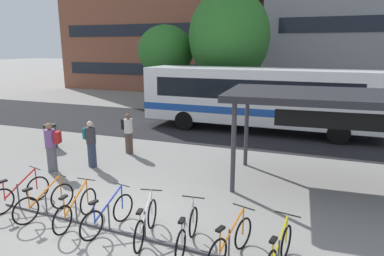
{
  "coord_description": "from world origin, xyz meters",
  "views": [
    {
      "loc": [
        4.71,
        -6.35,
        4.25
      ],
      "look_at": [
        0.54,
        4.85,
        1.41
      ],
      "focal_mm": 31.95,
      "sensor_mm": 36.0,
      "label": 1
    }
  ],
  "objects": [
    {
      "name": "parked_bicycle_blue_3",
      "position": [
        0.29,
        -0.15,
        0.38
      ],
      "size": [
        0.54,
        1.7,
        0.99
      ],
      "rotation": [
        0.0,
        0.0,
        1.38
      ],
      "color": "black",
      "rests_on": "ground"
    },
    {
      "name": "commuter_red_pack_2",
      "position": [
        -3.73,
        2.51,
        1.01
      ],
      "size": [
        0.59,
        0.46,
        1.74
      ],
      "rotation": [
        0.0,
        0.0,
        3.47
      ],
      "color": "#565660",
      "rests_on": "ground"
    },
    {
      "name": "parked_bicycle_red_0",
      "position": [
        -2.63,
        0.05,
        0.38
      ],
      "size": [
        0.6,
        1.68,
        0.99
      ],
      "rotation": [
        0.0,
        0.0,
        1.33
      ],
      "color": "black",
      "rests_on": "ground"
    },
    {
      "name": "parked_bicycle_orange_6",
      "position": [
        3.29,
        -0.28,
        0.38
      ],
      "size": [
        0.67,
        1.66,
        0.99
      ],
      "rotation": [
        0.0,
        0.0,
        1.28
      ],
      "color": "black",
      "rests_on": "ground"
    },
    {
      "name": "parked_bicycle_white_4",
      "position": [
        1.31,
        -0.18,
        0.38
      ],
      "size": [
        0.54,
        1.7,
        0.99
      ],
      "rotation": [
        0.0,
        0.0,
        1.77
      ],
      "color": "black",
      "rests_on": "ground"
    },
    {
      "name": "street_tree_1",
      "position": [
        -5.52,
        15.87,
        3.97
      ],
      "size": [
        3.89,
        3.89,
        5.76
      ],
      "color": "brown",
      "rests_on": "ground"
    },
    {
      "name": "parked_bicycle_orange_2",
      "position": [
        -0.62,
        -0.17,
        0.38
      ],
      "size": [
        0.52,
        1.72,
        0.99
      ],
      "rotation": [
        0.0,
        0.0,
        1.62
      ],
      "color": "black",
      "rests_on": "ground"
    },
    {
      "name": "ground",
      "position": [
        0.0,
        0.0,
        0.0
      ],
      "size": [
        200.0,
        200.0,
        0.0
      ],
      "primitive_type": "plane",
      "color": "gray"
    },
    {
      "name": "street_tree_0",
      "position": [
        -0.92,
        15.53,
        4.88
      ],
      "size": [
        5.14,
        5.14,
        7.83
      ],
      "color": "brown",
      "rests_on": "ground"
    },
    {
      "name": "transit_shelter",
      "position": [
        5.59,
        4.42,
        2.77
      ],
      "size": [
        7.25,
        3.69,
        2.94
      ],
      "rotation": [
        0.0,
        0.0,
        0.05
      ],
      "color": "#38383D",
      "rests_on": "ground"
    },
    {
      "name": "parked_bicycle_orange_1",
      "position": [
        -1.62,
        -0.13,
        0.38
      ],
      "size": [
        0.6,
        1.68,
        0.99
      ],
      "rotation": [
        0.0,
        0.0,
        1.33
      ],
      "color": "black",
      "rests_on": "ground"
    },
    {
      "name": "trash_bin",
      "position": [
        -5.95,
        4.83,
        0.52
      ],
      "size": [
        0.55,
        0.55,
        1.03
      ],
      "color": "#284C2D",
      "rests_on": "ground"
    },
    {
      "name": "commuter_black_pack_1",
      "position": [
        -2.38,
        5.29,
        0.96
      ],
      "size": [
        0.61,
        0.53,
        1.66
      ],
      "rotation": [
        0.0,
        0.0,
        5.77
      ],
      "color": "#47382D",
      "rests_on": "ground"
    },
    {
      "name": "parked_bicycle_yellow_7",
      "position": [
        4.24,
        -0.3,
        0.38
      ],
      "size": [
        0.53,
        1.7,
        0.99
      ],
      "rotation": [
        0.0,
        0.0,
        1.39
      ],
      "color": "black",
      "rests_on": "ground"
    },
    {
      "name": "parked_bicycle_silver_5",
      "position": [
        2.32,
        -0.22,
        0.38
      ],
      "size": [
        0.52,
        1.72,
        0.99
      ],
      "rotation": [
        0.0,
        0.0,
        1.67
      ],
      "color": "black",
      "rests_on": "ground"
    },
    {
      "name": "commuter_teal_pack_0",
      "position": [
        -2.8,
        3.41,
        0.99
      ],
      "size": [
        0.6,
        0.5,
        1.71
      ],
      "rotation": [
        0.0,
        0.0,
        5.85
      ],
      "color": "#2D3851",
      "rests_on": "ground"
    },
    {
      "name": "bus_lane_asphalt",
      "position": [
        0.0,
        10.97,
        0.0
      ],
      "size": [
        80.0,
        7.2,
        0.01
      ],
      "primitive_type": "cube",
      "color": "#232326",
      "rests_on": "ground"
    },
    {
      "name": "city_bus",
      "position": [
        2.06,
        10.96,
        1.78
      ],
      "size": [
        12.06,
        2.72,
        3.2
      ],
      "rotation": [
        0.0,
        0.0,
        -0.01
      ],
      "color": "white",
      "rests_on": "ground"
    },
    {
      "name": "bike_rack",
      "position": [
        0.81,
        -0.2,
        0.09
      ],
      "size": [
        7.85,
        0.47,
        0.7
      ],
      "rotation": [
        0.0,
        0.0,
        -0.05
      ],
      "color": "#47474C",
      "rests_on": "ground"
    }
  ]
}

